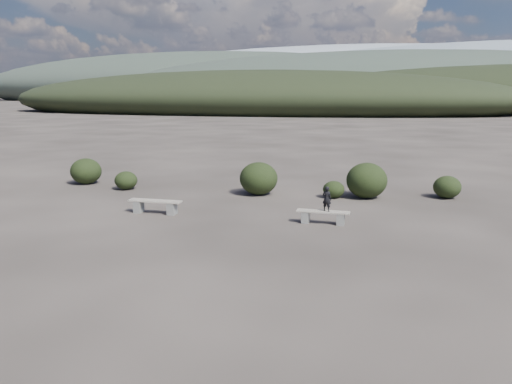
% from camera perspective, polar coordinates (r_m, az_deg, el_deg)
% --- Properties ---
extents(ground, '(1200.00, 1200.00, 0.00)m').
position_cam_1_polar(ground, '(13.08, -6.29, -7.54)').
color(ground, '#292420').
rests_on(ground, ground).
extents(bench_left, '(1.92, 0.44, 0.48)m').
position_cam_1_polar(bench_left, '(17.96, -11.46, -1.52)').
color(bench_left, slate).
rests_on(bench_left, ground).
extents(bench_right, '(1.72, 0.39, 0.43)m').
position_cam_1_polar(bench_right, '(16.38, 7.66, -2.74)').
color(bench_right, slate).
rests_on(bench_right, ground).
extents(seated_person, '(0.34, 0.26, 0.82)m').
position_cam_1_polar(seated_person, '(16.24, 8.09, -0.77)').
color(seated_person, black).
rests_on(seated_person, bench_right).
extents(shrub_a, '(0.98, 0.98, 0.81)m').
position_cam_1_polar(shrub_a, '(22.68, -14.64, 1.29)').
color(shrub_a, black).
rests_on(shrub_a, ground).
extents(shrub_b, '(1.59, 1.59, 1.36)m').
position_cam_1_polar(shrub_b, '(20.80, 0.30, 1.56)').
color(shrub_b, black).
rests_on(shrub_b, ground).
extents(shrub_c, '(0.87, 0.87, 0.70)m').
position_cam_1_polar(shrub_c, '(20.43, 8.87, 0.29)').
color(shrub_c, black).
rests_on(shrub_c, ground).
extents(shrub_d, '(1.64, 1.64, 1.44)m').
position_cam_1_polar(shrub_d, '(20.63, 12.54, 1.30)').
color(shrub_d, black).
rests_on(shrub_d, ground).
extents(shrub_e, '(1.09, 1.09, 0.91)m').
position_cam_1_polar(shrub_e, '(21.56, 21.01, 0.54)').
color(shrub_e, black).
rests_on(shrub_e, ground).
extents(shrub_f, '(1.41, 1.41, 1.20)m').
position_cam_1_polar(shrub_f, '(24.60, -18.86, 2.27)').
color(shrub_f, black).
rests_on(shrub_f, ground).
extents(mountain_ridges, '(500.00, 400.00, 56.00)m').
position_cam_1_polar(mountain_ridges, '(350.81, 13.75, 12.12)').
color(mountain_ridges, black).
rests_on(mountain_ridges, ground).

